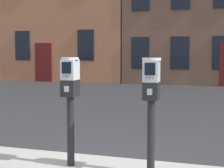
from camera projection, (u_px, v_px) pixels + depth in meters
name	position (u px, v px, depth m)	size (l,w,h in m)	color
parking_meter_near_kerb	(70.00, 91.00, 4.55)	(0.23, 0.26, 1.34)	black
parking_meter_twin_adjacent	(151.00, 94.00, 4.23)	(0.23, 0.26, 1.34)	black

